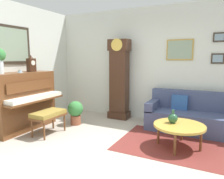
{
  "coord_description": "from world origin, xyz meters",
  "views": [
    {
      "loc": [
        1.57,
        -2.8,
        1.56
      ],
      "look_at": [
        -0.46,
        1.25,
        0.88
      ],
      "focal_mm": 33.85,
      "sensor_mm": 36.0,
      "label": 1
    }
  ],
  "objects": [
    {
      "name": "area_rug",
      "position": [
        1.01,
        0.97,
        0.0
      ],
      "size": [
        2.1,
        1.5,
        0.01
      ],
      "primitive_type": "cube",
      "color": "maroon",
      "rests_on": "ground_plane"
    },
    {
      "name": "teacup",
      "position": [
        -2.18,
        0.33,
        1.28
      ],
      "size": [
        0.12,
        0.12,
        0.06
      ],
      "color": "#ADC6D6",
      "rests_on": "piano"
    },
    {
      "name": "ground_plane",
      "position": [
        0.0,
        0.0,
        -0.05
      ],
      "size": [
        6.4,
        6.0,
        0.1
      ],
      "primitive_type": "cube",
      "color": "#B2A899"
    },
    {
      "name": "wall_back",
      "position": [
        0.02,
        2.4,
        1.4
      ],
      "size": [
        5.3,
        0.13,
        2.8
      ],
      "color": "silver",
      "rests_on": "ground_plane"
    },
    {
      "name": "mantel_clock",
      "position": [
        -2.23,
        0.68,
        1.42
      ],
      "size": [
        0.13,
        0.18,
        0.38
      ],
      "color": "#3D2316",
      "rests_on": "piano"
    },
    {
      "name": "piano",
      "position": [
        -2.23,
        0.38,
        0.63
      ],
      "size": [
        0.87,
        1.44,
        1.25
      ],
      "color": "brown",
      "rests_on": "ground_plane"
    },
    {
      "name": "grandfather_clock",
      "position": [
        -0.67,
        2.08,
        0.96
      ],
      "size": [
        0.52,
        0.34,
        2.03
      ],
      "color": "#3D2316",
      "rests_on": "ground_plane"
    },
    {
      "name": "potted_plant",
      "position": [
        -1.37,
        1.13,
        0.32
      ],
      "size": [
        0.36,
        0.36,
        0.56
      ],
      "color": "#935138",
      "rests_on": "ground_plane"
    },
    {
      "name": "couch",
      "position": [
        1.15,
        1.91,
        0.31
      ],
      "size": [
        1.9,
        0.8,
        0.84
      ],
      "color": "#424C70",
      "rests_on": "ground_plane"
    },
    {
      "name": "piano_bench",
      "position": [
        -1.48,
        0.37,
        0.41
      ],
      "size": [
        0.42,
        0.7,
        0.48
      ],
      "color": "brown",
      "rests_on": "ground_plane"
    },
    {
      "name": "green_jug",
      "position": [
        0.91,
        0.93,
        0.5
      ],
      "size": [
        0.17,
        0.17,
        0.24
      ],
      "color": "#234C33",
      "rests_on": "coffee_table"
    },
    {
      "name": "coffee_table",
      "position": [
        1.03,
        0.88,
        0.39
      ],
      "size": [
        0.88,
        0.88,
        0.42
      ],
      "color": "gold",
      "rests_on": "ground_plane"
    }
  ]
}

